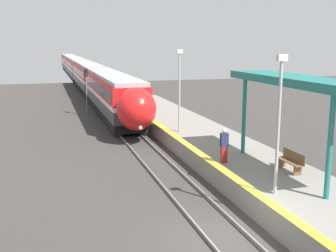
% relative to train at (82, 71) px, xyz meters
% --- Properties ---
extents(ground_plane, '(120.00, 120.00, 0.00)m').
position_rel_train_xyz_m(ground_plane, '(0.00, -54.78, -2.22)').
color(ground_plane, '#383533').
extents(rail_left, '(0.08, 90.00, 0.15)m').
position_rel_train_xyz_m(rail_left, '(-0.72, -54.78, -2.14)').
color(rail_left, slate).
rests_on(rail_left, ground_plane).
extents(rail_right, '(0.08, 90.00, 0.15)m').
position_rel_train_xyz_m(rail_right, '(0.72, -54.78, -2.14)').
color(rail_right, slate).
rests_on(rail_right, ground_plane).
extents(train, '(2.73, 83.71, 3.87)m').
position_rel_train_xyz_m(train, '(0.00, 0.00, 0.00)').
color(train, black).
rests_on(train, ground_plane).
extents(platform_right, '(4.31, 64.00, 0.98)m').
position_rel_train_xyz_m(platform_right, '(3.73, -54.78, -1.73)').
color(platform_right, gray).
rests_on(platform_right, ground_plane).
extents(platform_bench, '(0.44, 1.69, 0.89)m').
position_rel_train_xyz_m(platform_bench, '(4.57, -51.37, -0.77)').
color(platform_bench, brown).
rests_on(platform_bench, platform_right).
extents(person_waiting, '(0.36, 0.22, 1.64)m').
position_rel_train_xyz_m(person_waiting, '(2.26, -49.32, -0.40)').
color(person_waiting, maroon).
rests_on(person_waiting, platform_right).
extents(railway_signal, '(0.28, 0.28, 4.28)m').
position_rel_train_xyz_m(railway_signal, '(-2.07, -28.63, 0.41)').
color(railway_signal, '#59595E').
rests_on(railway_signal, ground_plane).
extents(lamppost_near, '(0.36, 0.20, 5.16)m').
position_rel_train_xyz_m(lamppost_near, '(2.40, -53.73, 1.72)').
color(lamppost_near, '#9E9EA3').
rests_on(lamppost_near, platform_right).
extents(lamppost_mid, '(0.36, 0.20, 5.16)m').
position_rel_train_xyz_m(lamppost_mid, '(2.40, -42.02, 1.72)').
color(lamppost_mid, '#9E9EA3').
rests_on(lamppost_mid, platform_right).
extents(station_canopy, '(2.02, 9.74, 4.13)m').
position_rel_train_xyz_m(station_canopy, '(4.49, -51.31, 2.58)').
color(station_canopy, '#1E6B66').
rests_on(station_canopy, platform_right).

